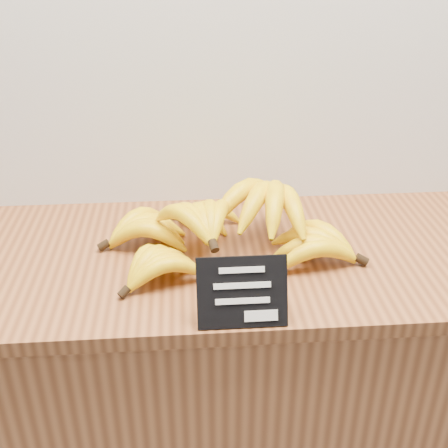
% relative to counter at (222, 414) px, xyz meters
% --- Properties ---
extents(counter, '(1.46, 0.50, 0.90)m').
position_rel_counter_xyz_m(counter, '(0.00, 0.00, 0.00)').
color(counter, '#A05F33').
rests_on(counter, ground).
extents(counter_top, '(1.49, 0.54, 0.03)m').
position_rel_counter_xyz_m(counter_top, '(0.00, 0.00, 0.47)').
color(counter_top, brown).
rests_on(counter_top, counter).
extents(chalkboard_sign, '(0.15, 0.05, 0.12)m').
position_rel_counter_xyz_m(chalkboard_sign, '(0.02, -0.24, 0.54)').
color(chalkboard_sign, black).
rests_on(chalkboard_sign, counter_top).
extents(banana_pile, '(0.54, 0.38, 0.13)m').
position_rel_counter_xyz_m(banana_pile, '(0.01, 0.00, 0.54)').
color(banana_pile, yellow).
rests_on(banana_pile, counter_top).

